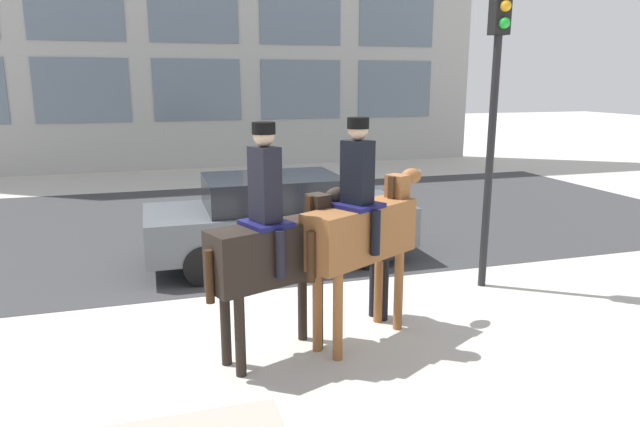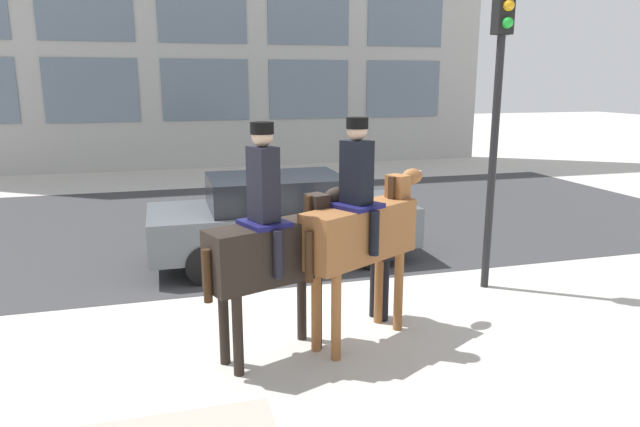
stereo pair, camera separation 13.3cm
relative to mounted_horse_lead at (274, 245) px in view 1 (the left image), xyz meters
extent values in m
plane|color=beige|center=(0.51, 1.51, -1.28)|extent=(80.00, 80.00, 0.00)
cube|color=#38383A|center=(0.51, 6.26, -1.28)|extent=(20.63, 8.50, 0.01)
cube|color=slate|center=(-3.12, 14.34, 1.39)|extent=(2.90, 0.02, 2.04)
cube|color=slate|center=(0.51, 14.34, 1.39)|extent=(2.90, 0.02, 2.04)
cube|color=slate|center=(4.14, 14.34, 1.39)|extent=(2.90, 0.02, 2.04)
cube|color=slate|center=(7.77, 14.34, 1.39)|extent=(2.90, 0.02, 2.04)
cube|color=slate|center=(-3.12, 14.34, 3.95)|extent=(2.90, 0.02, 2.04)
cube|color=slate|center=(0.51, 14.34, 3.95)|extent=(2.90, 0.02, 2.04)
cube|color=slate|center=(4.14, 14.34, 3.95)|extent=(2.90, 0.02, 2.04)
cube|color=slate|center=(7.77, 14.34, 3.95)|extent=(2.90, 0.02, 2.04)
cube|color=black|center=(-0.03, -0.01, -0.09)|extent=(1.47, 0.91, 0.63)
cylinder|color=black|center=(0.39, 0.31, -0.84)|extent=(0.11, 0.11, 0.88)
cylinder|color=black|center=(0.50, 0.02, -0.84)|extent=(0.11, 0.11, 0.88)
cylinder|color=black|center=(-0.55, -0.04, -0.84)|extent=(0.11, 0.11, 0.88)
cylinder|color=black|center=(-0.44, -0.33, -0.84)|extent=(0.11, 0.11, 0.88)
cube|color=black|center=(0.55, 0.21, 0.24)|extent=(0.27, 0.30, 0.47)
cube|color=#382314|center=(0.44, 0.17, 0.26)|extent=(0.07, 0.09, 0.42)
ellipsoid|color=black|center=(0.81, 0.31, 0.43)|extent=(0.37, 0.30, 0.19)
cube|color=silver|center=(0.90, 0.34, 0.45)|extent=(0.13, 0.09, 0.08)
cylinder|color=#382314|center=(-0.72, -0.27, -0.19)|extent=(0.09, 0.09, 0.55)
cube|color=#14144C|center=(-0.09, -0.03, 0.25)|extent=(0.56, 0.60, 0.05)
cube|color=black|center=(-0.09, -0.03, 0.67)|extent=(0.32, 0.38, 0.77)
sphere|color=#D1A889|center=(-0.09, -0.03, 1.16)|extent=(0.22, 0.22, 0.22)
cylinder|color=black|center=(-0.09, -0.03, 1.24)|extent=(0.24, 0.24, 0.12)
cylinder|color=black|center=(-0.19, 0.22, -0.02)|extent=(0.11, 0.11, 0.51)
cylinder|color=black|center=(0.00, -0.29, -0.02)|extent=(0.11, 0.11, 0.51)
cube|color=brown|center=(1.03, 0.12, 0.02)|extent=(1.55, 1.13, 0.62)
cylinder|color=brown|center=(1.43, 0.52, -0.78)|extent=(0.11, 0.11, 1.00)
cylinder|color=brown|center=(1.58, 0.25, -0.78)|extent=(0.11, 0.11, 1.00)
cylinder|color=brown|center=(0.48, -0.02, -0.78)|extent=(0.11, 0.11, 1.00)
cylinder|color=brown|center=(0.63, -0.29, -0.78)|extent=(0.11, 0.11, 1.00)
cube|color=brown|center=(1.62, 0.45, 0.36)|extent=(0.29, 0.31, 0.49)
cube|color=#382314|center=(1.51, 0.39, 0.38)|extent=(0.07, 0.09, 0.44)
ellipsoid|color=brown|center=(1.86, 0.58, 0.56)|extent=(0.38, 0.33, 0.20)
cube|color=silver|center=(1.95, 0.63, 0.58)|extent=(0.13, 0.10, 0.08)
cylinder|color=#382314|center=(0.33, -0.27, -0.08)|extent=(0.09, 0.09, 0.55)
cube|color=#14144C|center=(0.96, 0.08, 0.35)|extent=(0.63, 0.64, 0.05)
cube|color=black|center=(0.96, 0.08, 0.73)|extent=(0.35, 0.39, 0.69)
sphere|color=#D1A889|center=(0.96, 0.08, 1.18)|extent=(0.22, 0.22, 0.22)
cylinder|color=black|center=(0.96, 0.08, 1.26)|extent=(0.24, 0.24, 0.12)
cylinder|color=black|center=(0.83, 0.32, 0.09)|extent=(0.11, 0.11, 0.50)
cylinder|color=black|center=(1.10, -0.16, 0.09)|extent=(0.11, 0.11, 0.50)
cylinder|color=black|center=(1.52, 0.56, -0.87)|extent=(0.13, 0.13, 0.82)
cylinder|color=black|center=(1.46, 0.71, -0.87)|extent=(0.13, 0.13, 0.82)
cube|color=black|center=(1.49, 0.64, -0.17)|extent=(0.36, 0.45, 0.58)
sphere|color=#D1A889|center=(1.49, 0.64, 0.22)|extent=(0.20, 0.20, 0.20)
cube|color=black|center=(1.31, 0.36, -0.01)|extent=(0.54, 0.30, 0.09)
cone|color=orange|center=(0.99, 0.23, -0.01)|extent=(0.18, 0.11, 0.04)
cube|color=#51565B|center=(0.80, 3.31, -0.65)|extent=(4.33, 1.76, 0.65)
cube|color=black|center=(0.69, 3.31, -0.07)|extent=(2.17, 1.54, 0.51)
cylinder|color=black|center=(2.15, 2.50, -0.97)|extent=(0.61, 0.21, 0.61)
cylinder|color=black|center=(2.15, 4.12, -0.97)|extent=(0.61, 0.21, 0.61)
cylinder|color=black|center=(-0.54, 2.50, -0.97)|extent=(0.61, 0.21, 0.61)
cylinder|color=black|center=(-0.54, 4.12, -0.97)|extent=(0.61, 0.21, 0.61)
cylinder|color=black|center=(3.43, 1.29, 0.51)|extent=(0.11, 0.11, 3.59)
cube|color=black|center=(3.43, 1.29, 2.67)|extent=(0.24, 0.19, 0.72)
sphere|color=orange|center=(3.43, 1.17, 2.67)|extent=(0.15, 0.15, 0.15)
sphere|color=green|center=(3.43, 1.17, 2.45)|extent=(0.15, 0.15, 0.15)
camera|label=1|loc=(-1.22, -5.72, 1.71)|focal=32.00mm
camera|label=2|loc=(-1.09, -5.76, 1.71)|focal=32.00mm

